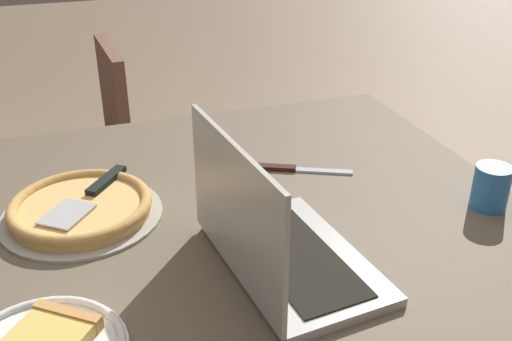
{
  "coord_description": "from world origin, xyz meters",
  "views": [
    {
      "loc": [
        0.28,
        0.96,
        1.35
      ],
      "look_at": [
        -0.06,
        -0.05,
        0.8
      ],
      "focal_mm": 41.66,
      "sensor_mm": 36.0,
      "label": 1
    }
  ],
  "objects_px": {
    "pizza_tray": "(81,208)",
    "chair_far": "(88,147)",
    "table_knife": "(294,169)",
    "dining_table": "(235,244)",
    "drink_cup": "(491,187)",
    "laptop": "(274,243)"
  },
  "relations": [
    {
      "from": "laptop",
      "to": "chair_far",
      "type": "relative_size",
      "value": 0.44
    },
    {
      "from": "dining_table",
      "to": "table_knife",
      "type": "xyz_separation_m",
      "value": [
        -0.18,
        -0.13,
        0.08
      ]
    },
    {
      "from": "pizza_tray",
      "to": "drink_cup",
      "type": "distance_m",
      "value": 0.8
    },
    {
      "from": "pizza_tray",
      "to": "chair_far",
      "type": "bearing_deg",
      "value": -93.05
    },
    {
      "from": "dining_table",
      "to": "pizza_tray",
      "type": "distance_m",
      "value": 0.31
    },
    {
      "from": "table_knife",
      "to": "chair_far",
      "type": "bearing_deg",
      "value": -64.02
    },
    {
      "from": "pizza_tray",
      "to": "chair_far",
      "type": "xyz_separation_m",
      "value": [
        -0.05,
        -0.9,
        -0.28
      ]
    },
    {
      "from": "dining_table",
      "to": "pizza_tray",
      "type": "xyz_separation_m",
      "value": [
        0.29,
        -0.08,
        0.1
      ]
    },
    {
      "from": "dining_table",
      "to": "chair_far",
      "type": "bearing_deg",
      "value": -76.41
    },
    {
      "from": "dining_table",
      "to": "chair_far",
      "type": "relative_size",
      "value": 1.4
    },
    {
      "from": "drink_cup",
      "to": "dining_table",
      "type": "bearing_deg",
      "value": -16.44
    },
    {
      "from": "laptop",
      "to": "table_knife",
      "type": "bearing_deg",
      "value": -117.25
    },
    {
      "from": "table_knife",
      "to": "chair_far",
      "type": "relative_size",
      "value": 0.25
    },
    {
      "from": "laptop",
      "to": "drink_cup",
      "type": "distance_m",
      "value": 0.48
    },
    {
      "from": "dining_table",
      "to": "table_knife",
      "type": "relative_size",
      "value": 5.68
    },
    {
      "from": "drink_cup",
      "to": "table_knife",
      "type": "bearing_deg",
      "value": -41.3
    },
    {
      "from": "laptop",
      "to": "pizza_tray",
      "type": "bearing_deg",
      "value": -43.82
    },
    {
      "from": "table_knife",
      "to": "chair_far",
      "type": "height_order",
      "value": "chair_far"
    },
    {
      "from": "laptop",
      "to": "table_knife",
      "type": "xyz_separation_m",
      "value": [
        -0.17,
        -0.33,
        -0.05
      ]
    },
    {
      "from": "laptop",
      "to": "chair_far",
      "type": "xyz_separation_m",
      "value": [
        0.25,
        -1.18,
        -0.32
      ]
    },
    {
      "from": "pizza_tray",
      "to": "table_knife",
      "type": "distance_m",
      "value": 0.47
    },
    {
      "from": "chair_far",
      "to": "table_knife",
      "type": "bearing_deg",
      "value": 115.98
    }
  ]
}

